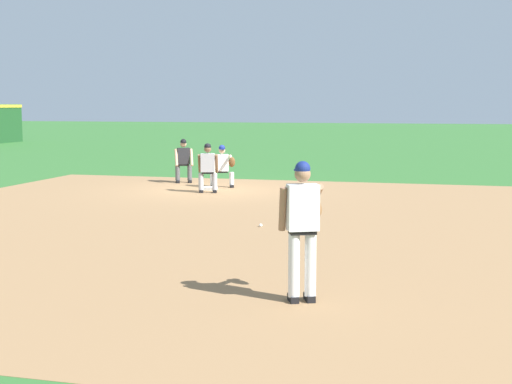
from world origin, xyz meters
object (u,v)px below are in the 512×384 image
at_px(baseball, 261,225).
at_px(baserunner, 208,166).
at_px(umpire, 184,159).
at_px(first_base_bag, 210,188).
at_px(first_baseman, 223,164).
at_px(pitcher, 303,222).

distance_m(baseball, baserunner, 6.14).
bearing_deg(umpire, first_base_bag, -138.67).
bearing_deg(baserunner, baseball, -151.11).
distance_m(first_base_bag, umpire, 2.31).
distance_m(first_base_bag, first_baseman, 0.94).
relative_size(first_base_bag, baserunner, 0.26).
distance_m(first_base_bag, baserunner, 1.05).
relative_size(baseball, first_baseman, 0.06).
relative_size(first_baseman, umpire, 0.92).
bearing_deg(baserunner, umpire, 34.60).
relative_size(first_base_bag, pitcher, 0.20).
xyz_separation_m(baseball, first_baseman, (6.65, 2.89, 0.69)).
xyz_separation_m(first_base_bag, baseball, (-6.05, -3.12, -0.01)).
distance_m(baseball, umpire, 8.98).
bearing_deg(first_baseman, first_base_bag, 158.74).
bearing_deg(pitcher, baserunner, 24.40).
bearing_deg(umpire, pitcher, -153.61).
bearing_deg(first_base_bag, first_baseman, -21.26).
bearing_deg(pitcher, baseball, 19.65).
relative_size(baseball, pitcher, 0.04).
relative_size(first_baseman, baserunner, 0.92).
bearing_deg(first_baseman, pitcher, -158.21).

